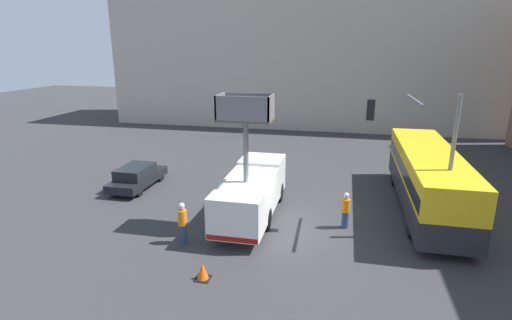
# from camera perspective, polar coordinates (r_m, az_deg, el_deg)

# --- Properties ---
(ground_plane) EXTENTS (120.00, 120.00, 0.00)m
(ground_plane) POSITION_cam_1_polar(r_m,az_deg,el_deg) (19.26, 2.86, -9.69)
(ground_plane) COLOR #333335
(building_backdrop_far) EXTENTS (44.00, 10.00, 13.49)m
(building_backdrop_far) POSITION_cam_1_polar(r_m,az_deg,el_deg) (45.15, 9.26, 13.76)
(building_backdrop_far) COLOR #BCB2A3
(building_backdrop_far) RESTS_ON ground_plane
(utility_truck) EXTENTS (2.39, 7.29, 6.31)m
(utility_truck) POSITION_cam_1_polar(r_m,az_deg,el_deg) (19.81, -0.61, -4.22)
(utility_truck) COLOR silver
(utility_truck) RESTS_ON ground_plane
(city_bus) EXTENTS (2.61, 11.67, 3.16)m
(city_bus) POSITION_cam_1_polar(r_m,az_deg,el_deg) (22.58, 23.31, -2.05)
(city_bus) COLOR #232328
(city_bus) RESTS_ON ground_plane
(traffic_light_pole) EXTENTS (3.78, 3.53, 6.44)m
(traffic_light_pole) POSITION_cam_1_polar(r_m,az_deg,el_deg) (18.66, 22.75, 2.39)
(traffic_light_pole) COLOR slate
(traffic_light_pole) RESTS_ON ground_plane
(road_worker_near_truck) EXTENTS (0.38, 0.38, 1.89)m
(road_worker_near_truck) POSITION_cam_1_polar(r_m,az_deg,el_deg) (17.78, -10.43, -8.85)
(road_worker_near_truck) COLOR navy
(road_worker_near_truck) RESTS_ON ground_plane
(road_worker_directing) EXTENTS (0.38, 0.38, 1.77)m
(road_worker_directing) POSITION_cam_1_polar(r_m,az_deg,el_deg) (19.40, 12.68, -7.05)
(road_worker_directing) COLOR navy
(road_worker_directing) RESTS_ON ground_plane
(traffic_cone_near_truck) EXTENTS (0.56, 0.56, 0.64)m
(traffic_cone_near_truck) POSITION_cam_1_polar(r_m,az_deg,el_deg) (15.45, -7.63, -15.53)
(traffic_cone_near_truck) COLOR black
(traffic_cone_near_truck) RESTS_ON ground_plane
(parked_car_curbside) EXTENTS (1.84, 4.50, 1.39)m
(parked_car_curbside) POSITION_cam_1_polar(r_m,az_deg,el_deg) (25.28, -16.65, -2.28)
(parked_car_curbside) COLOR black
(parked_car_curbside) RESTS_ON ground_plane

